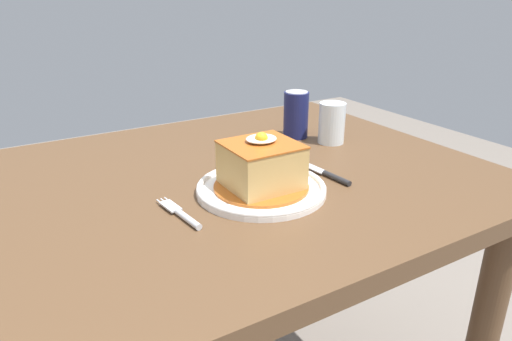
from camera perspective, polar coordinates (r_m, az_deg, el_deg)
The scene contains 7 objects.
dining_table at distance 1.05m, azimuth -5.96°, elevation -6.93°, with size 1.23×0.88×0.77m.
main_plate at distance 0.93m, azimuth 0.64°, elevation -2.17°, with size 0.26×0.26×0.02m.
sandwich_meal at distance 0.91m, azimuth 0.65°, elevation 0.50°, with size 0.19×0.19×0.12m.
fork at distance 0.84m, azimuth -9.00°, elevation -5.35°, with size 0.03×0.14×0.01m.
knife at distance 1.01m, azimuth 8.87°, elevation -0.51°, with size 0.03×0.17×0.01m.
soda_can at distance 1.26m, azimuth 4.90°, elevation 6.81°, with size 0.07×0.07×0.12m.
drinking_glass at distance 1.23m, azimuth 9.21°, elevation 5.42°, with size 0.07×0.07×0.10m.
Camera 1 is at (-0.38, -0.84, 1.16)m, focal length 32.77 mm.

